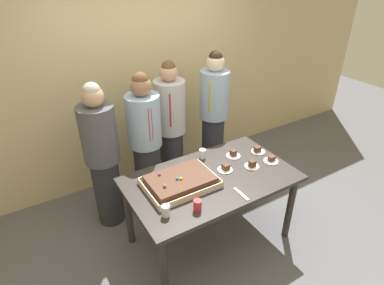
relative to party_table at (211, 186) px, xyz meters
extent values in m
plane|color=#5B5B60|center=(0.00, 0.00, -0.70)|extent=(12.00, 12.00, 0.00)
cube|color=#CCB784|center=(0.00, 1.60, 0.80)|extent=(8.00, 0.12, 3.00)
cube|color=#2D2826|center=(0.00, 0.00, 0.08)|extent=(1.62, 0.95, 0.04)
cylinder|color=#2D2826|center=(-0.73, -0.39, -0.32)|extent=(0.07, 0.07, 0.76)
cylinder|color=#2D2826|center=(0.73, -0.39, -0.32)|extent=(0.07, 0.07, 0.76)
cylinder|color=#2D2826|center=(-0.73, 0.39, -0.32)|extent=(0.07, 0.07, 0.76)
cylinder|color=#2D2826|center=(0.73, 0.39, -0.32)|extent=(0.07, 0.07, 0.76)
cube|color=beige|center=(-0.31, 0.05, 0.10)|extent=(0.65, 0.46, 0.01)
cube|color=beige|center=(-0.31, -0.18, 0.14)|extent=(0.65, 0.01, 0.05)
cube|color=beige|center=(-0.31, 0.28, 0.14)|extent=(0.65, 0.01, 0.05)
cube|color=beige|center=(-0.63, 0.05, 0.14)|extent=(0.01, 0.46, 0.05)
cube|color=beige|center=(0.01, 0.05, 0.14)|extent=(0.01, 0.46, 0.05)
cube|color=#4C2D1E|center=(-0.31, 0.05, 0.15)|extent=(0.58, 0.39, 0.08)
sphere|color=#2D84E0|center=(-0.50, 0.00, 0.20)|extent=(0.03, 0.03, 0.03)
sphere|color=#2D84E0|center=(-0.35, 0.03, 0.20)|extent=(0.03, 0.03, 0.03)
sphere|color=purple|center=(-0.46, 0.17, 0.20)|extent=(0.03, 0.03, 0.03)
sphere|color=red|center=(-0.50, -0.02, 0.20)|extent=(0.03, 0.03, 0.03)
sphere|color=yellow|center=(-0.33, 0.01, 0.20)|extent=(0.03, 0.03, 0.03)
cylinder|color=white|center=(0.45, -0.06, 0.10)|extent=(0.15, 0.15, 0.01)
cube|color=#4C2D1E|center=(0.45, -0.07, 0.14)|extent=(0.06, 0.05, 0.07)
cylinder|color=white|center=(0.68, -0.09, 0.10)|extent=(0.15, 0.15, 0.01)
cube|color=#4C2D1E|center=(0.69, -0.09, 0.13)|extent=(0.07, 0.05, 0.05)
cylinder|color=white|center=(0.18, 0.03, 0.10)|extent=(0.15, 0.15, 0.01)
cube|color=#4C2D1E|center=(0.19, 0.03, 0.14)|extent=(0.06, 0.07, 0.06)
cylinder|color=white|center=(0.69, 0.12, 0.10)|extent=(0.15, 0.15, 0.01)
cube|color=#4C2D1E|center=(0.69, 0.13, 0.14)|extent=(0.07, 0.05, 0.06)
cylinder|color=white|center=(0.41, 0.19, 0.10)|extent=(0.15, 0.15, 0.01)
cube|color=#4C2D1E|center=(0.41, 0.20, 0.14)|extent=(0.06, 0.06, 0.06)
cylinder|color=white|center=(0.12, 0.34, 0.15)|extent=(0.07, 0.07, 0.10)
cylinder|color=white|center=(-0.61, -0.24, 0.15)|extent=(0.07, 0.07, 0.10)
cylinder|color=red|center=(-0.35, -0.32, 0.15)|extent=(0.07, 0.07, 0.10)
cube|color=silver|center=(0.08, -0.35, 0.10)|extent=(0.03, 0.20, 0.01)
cylinder|color=#28282D|center=(0.66, 0.93, -0.25)|extent=(0.28, 0.28, 0.91)
cylinder|color=#93ADCC|center=(0.66, 0.93, 0.50)|extent=(0.35, 0.35, 0.58)
cube|color=gold|center=(0.53, 0.81, 0.53)|extent=(0.04, 0.02, 0.37)
sphere|color=beige|center=(0.66, 0.93, 0.88)|extent=(0.21, 0.21, 0.21)
sphere|color=black|center=(0.66, 0.93, 0.94)|extent=(0.16, 0.16, 0.16)
cylinder|color=#28282D|center=(-0.31, 0.83, -0.28)|extent=(0.29, 0.29, 0.85)
cylinder|color=#93ADCC|center=(-0.31, 0.83, 0.43)|extent=(0.36, 0.36, 0.57)
cube|color=maroon|center=(-0.31, 0.66, 0.46)|extent=(0.04, 0.02, 0.37)
sphere|color=#8C664C|center=(-0.31, 0.83, 0.81)|extent=(0.22, 0.22, 0.22)
sphere|color=brown|center=(-0.31, 0.83, 0.87)|extent=(0.17, 0.17, 0.17)
cylinder|color=#28282D|center=(0.10, 1.01, -0.29)|extent=(0.29, 0.29, 0.82)
cylinder|color=#B2B2B7|center=(0.10, 1.01, 0.43)|extent=(0.36, 0.36, 0.62)
cube|color=maroon|center=(0.03, 0.86, 0.46)|extent=(0.04, 0.02, 0.40)
sphere|color=tan|center=(0.10, 1.01, 0.83)|extent=(0.20, 0.20, 0.20)
sphere|color=brown|center=(0.10, 1.01, 0.89)|extent=(0.16, 0.16, 0.16)
cylinder|color=#28282D|center=(-0.79, 0.83, -0.30)|extent=(0.29, 0.29, 0.80)
cylinder|color=#4C4C51|center=(-0.79, 0.83, 0.40)|extent=(0.36, 0.36, 0.61)
sphere|color=tan|center=(-0.79, 0.83, 0.80)|extent=(0.21, 0.21, 0.21)
sphere|color=#B2A899|center=(-0.79, 0.83, 0.86)|extent=(0.16, 0.16, 0.16)
camera|label=1|loc=(-1.45, -2.03, 1.92)|focal=30.01mm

